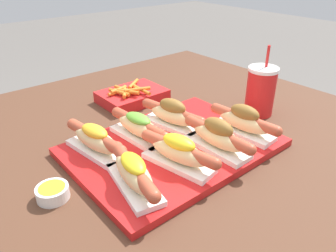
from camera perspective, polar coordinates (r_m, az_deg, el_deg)
The scene contains 12 objects.
patio_table at distance 1.07m, azimuth -2.84°, elevation -19.66°, with size 1.32×1.13×0.73m.
serving_tray at distance 0.79m, azimuth 0.93°, elevation -3.66°, with size 0.48×0.34×0.02m.
hot_dog_0 at distance 0.64m, azimuth -6.01°, elevation -8.07°, with size 0.09×0.20×0.07m.
hot_dog_1 at distance 0.69m, azimuth 1.88°, elevation -4.47°, with size 0.09×0.20×0.07m.
hot_dog_2 at distance 0.75m, azimuth 8.65°, elevation -1.76°, with size 0.06×0.21×0.08m.
hot_dog_3 at distance 0.83m, azimuth 13.06°, elevation 0.85°, with size 0.07×0.20×0.08m.
hot_dog_4 at distance 0.76m, azimuth -12.51°, elevation -2.33°, with size 0.08×0.20×0.07m.
hot_dog_5 at distance 0.79m, azimuth -5.04°, elevation -0.16°, with size 0.07×0.20×0.06m.
hot_dog_6 at distance 0.85m, azimuth 0.78°, elevation 2.05°, with size 0.09×0.20×0.08m.
sauce_bowl at distance 0.68m, azimuth -19.47°, elevation -10.79°, with size 0.06×0.06×0.03m.
drink_cup at distance 0.98m, azimuth 15.83°, elevation 5.89°, with size 0.08×0.08×0.20m.
fries_basket at distance 1.05m, azimuth -6.28°, elevation 5.30°, with size 0.20×0.15×0.06m.
Camera 1 is at (-0.42, -0.58, 1.16)m, focal length 35.00 mm.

